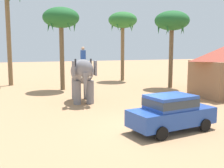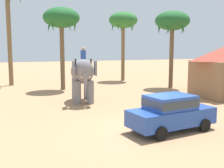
{
  "view_description": "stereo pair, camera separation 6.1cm",
  "coord_description": "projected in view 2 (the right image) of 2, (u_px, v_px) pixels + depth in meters",
  "views": [
    {
      "loc": [
        -5.89,
        -11.56,
        3.93
      ],
      "look_at": [
        -0.25,
        4.51,
        1.6
      ],
      "focal_mm": 44.67,
      "sensor_mm": 36.0,
      "label": 1
    },
    {
      "loc": [
        -5.84,
        -11.58,
        3.93
      ],
      "look_at": [
        -0.25,
        4.51,
        1.6
      ],
      "focal_mm": 44.67,
      "sensor_mm": 36.0,
      "label": 2
    }
  ],
  "objects": [
    {
      "name": "ground_plane",
      "position": [
        148.0,
        129.0,
        13.27
      ],
      "size": [
        120.0,
        120.0,
        0.0
      ],
      "primitive_type": "plane",
      "color": "tan"
    },
    {
      "name": "palm_tree_near_hut",
      "position": [
        172.0,
        23.0,
        25.73
      ],
      "size": [
        3.2,
        3.2,
        7.16
      ],
      "color": "brown",
      "rests_on": "ground"
    },
    {
      "name": "palm_tree_left_of_road",
      "position": [
        123.0,
        22.0,
        31.06
      ],
      "size": [
        3.2,
        3.2,
        7.71
      ],
      "color": "brown",
      "rests_on": "ground"
    },
    {
      "name": "elephant_with_mahout",
      "position": [
        83.0,
        74.0,
        19.42
      ],
      "size": [
        2.04,
        3.98,
        3.88
      ],
      "color": "slate",
      "rests_on": "ground"
    },
    {
      "name": "car_sedan_foreground",
      "position": [
        171.0,
        111.0,
        12.87
      ],
      "size": [
        4.33,
        2.38,
        1.7
      ],
      "color": "#23479E",
      "rests_on": "ground"
    },
    {
      "name": "palm_tree_behind_elephant",
      "position": [
        61.0,
        20.0,
        24.41
      ],
      "size": [
        3.2,
        3.2,
        7.3
      ],
      "color": "brown",
      "rests_on": "ground"
    }
  ]
}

